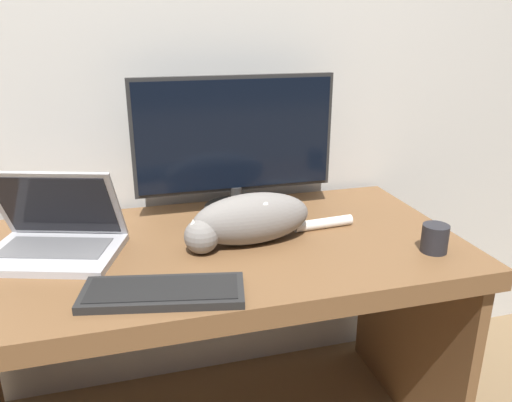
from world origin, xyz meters
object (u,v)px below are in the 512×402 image
object	(u,v)px
laptop	(55,238)
coffee_mug	(435,238)
monitor	(235,144)
cat	(249,219)
external_keyboard	(163,292)

from	to	relation	value
laptop	coffee_mug	distance (m)	1.05
monitor	cat	distance (m)	0.31
external_keyboard	coffee_mug	world-z (taller)	coffee_mug
monitor	external_keyboard	distance (m)	0.62
external_keyboard	cat	size ratio (longest dim) A/B	0.74
cat	coffee_mug	bearing A→B (deg)	-26.27
monitor	cat	world-z (taller)	monitor
external_keyboard	coffee_mug	distance (m)	0.76
cat	monitor	bearing A→B (deg)	80.49
external_keyboard	cat	bearing A→B (deg)	53.06
cat	coffee_mug	xyz separation A→B (m)	(0.48, -0.19, -0.04)
monitor	laptop	size ratio (longest dim) A/B	1.63
monitor	cat	bearing A→B (deg)	-94.87
coffee_mug	external_keyboard	bearing A→B (deg)	-176.43
laptop	external_keyboard	size ratio (longest dim) A/B	1.02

